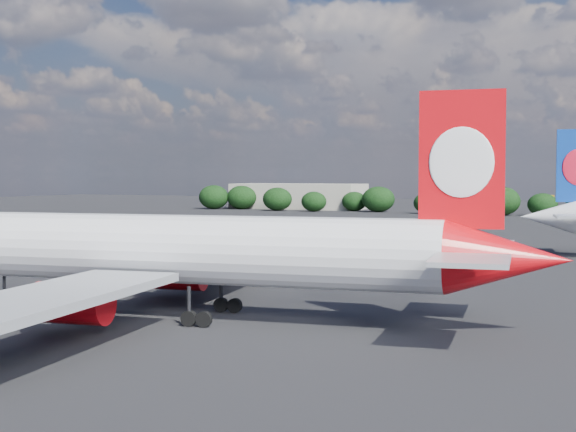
% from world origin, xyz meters
% --- Properties ---
extents(ground, '(500.00, 500.00, 0.00)m').
position_xyz_m(ground, '(0.00, 60.00, 0.00)').
color(ground, black).
rests_on(ground, ground).
extents(qantas_airliner, '(51.56, 49.18, 16.83)m').
position_xyz_m(qantas_airliner, '(9.07, 11.27, 5.13)').
color(qantas_airliner, white).
rests_on(qantas_airliner, ground).
extents(terminal_building, '(42.00, 16.00, 8.00)m').
position_xyz_m(terminal_building, '(-65.00, 192.00, 4.00)').
color(terminal_building, '#9B9586').
rests_on(terminal_building, ground).
extents(highway_sign, '(6.00, 0.30, 4.50)m').
position_xyz_m(highway_sign, '(-18.00, 176.00, 3.13)').
color(highway_sign, '#14651D').
rests_on(highway_sign, ground).
extents(billboard_yellow, '(5.00, 0.30, 5.50)m').
position_xyz_m(billboard_yellow, '(12.00, 182.00, 3.87)').
color(billboard_yellow, '#ECAA14').
rests_on(billboard_yellow, ground).
extents(horizon_treeline, '(201.23, 14.58, 9.26)m').
position_xyz_m(horizon_treeline, '(7.72, 179.61, 3.68)').
color(horizon_treeline, black).
rests_on(horizon_treeline, ground).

